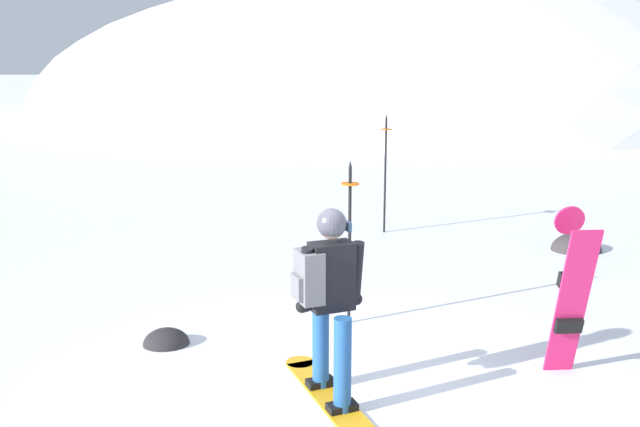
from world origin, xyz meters
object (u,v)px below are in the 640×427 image
at_px(snowboarder_main, 328,301).
at_px(piste_marker_far, 350,232).
at_px(spare_snowboard, 571,294).
at_px(rock_mid, 576,250).
at_px(rock_dark, 166,344).
at_px(piste_marker_near, 385,166).

bearing_deg(snowboarder_main, piste_marker_far, 78.16).
relative_size(spare_snowboard, rock_mid, 2.08).
distance_m(spare_snowboard, rock_dark, 4.06).
bearing_deg(rock_mid, rock_dark, -150.93).
relative_size(piste_marker_far, rock_dark, 3.84).
distance_m(snowboarder_main, piste_marker_far, 1.84).
relative_size(piste_marker_near, rock_dark, 4.22).
distance_m(rock_dark, rock_mid, 6.69).
bearing_deg(snowboarder_main, rock_mid, 47.06).
height_order(piste_marker_near, rock_mid, piste_marker_near).
relative_size(spare_snowboard, rock_dark, 3.34).
bearing_deg(rock_dark, rock_mid, 29.07).
bearing_deg(piste_marker_far, rock_dark, -166.37).
height_order(spare_snowboard, rock_mid, spare_snowboard).
xyz_separation_m(snowboarder_main, spare_snowboard, (2.25, 0.31, -0.10)).
bearing_deg(snowboarder_main, piste_marker_near, 76.41).
relative_size(piste_marker_far, rock_mid, 2.39).
bearing_deg(piste_marker_far, rock_mid, 35.57).
bearing_deg(piste_marker_near, spare_snowboard, -81.71).
xyz_separation_m(spare_snowboard, rock_dark, (-3.84, 1.01, -0.82)).
relative_size(snowboarder_main, piste_marker_far, 0.95).
bearing_deg(spare_snowboard, piste_marker_far, 141.50).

